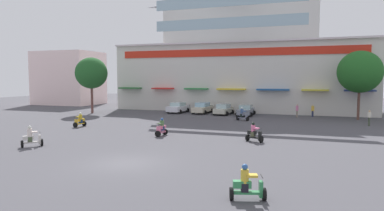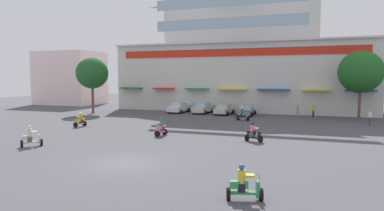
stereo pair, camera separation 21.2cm
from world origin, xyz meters
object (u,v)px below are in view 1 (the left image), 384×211
(plaza_tree_0, at_px, (91,73))
(parked_car_0, at_px, (178,107))
(parked_car_3, at_px, (246,110))
(scooter_rider_0, at_px, (247,186))
(scooter_rider_3, at_px, (80,121))
(parked_car_2, at_px, (223,109))
(pedestrian_2, at_px, (369,117))
(pedestrian_0, at_px, (313,110))
(plaza_tree_1, at_px, (360,72))
(scooter_rider_5, at_px, (162,128))
(scooter_rider_1, at_px, (31,138))
(scooter_rider_4, at_px, (254,134))
(scooter_rider_2, at_px, (242,115))
(parked_car_1, at_px, (203,108))
(pedestrian_1, at_px, (297,110))

(plaza_tree_0, height_order, parked_car_0, plaza_tree_0)
(plaza_tree_0, xyz_separation_m, parked_car_3, (20.99, 3.88, -4.89))
(scooter_rider_0, bearing_deg, scooter_rider_3, 142.27)
(parked_car_2, relative_size, pedestrian_2, 2.48)
(parked_car_3, relative_size, pedestrian_2, 2.68)
(parked_car_3, height_order, pedestrian_2, pedestrian_2)
(pedestrian_0, bearing_deg, plaza_tree_1, -15.59)
(plaza_tree_0, distance_m, scooter_rider_3, 14.49)
(scooter_rider_5, bearing_deg, pedestrian_2, 34.83)
(plaza_tree_0, bearing_deg, plaza_tree_1, 6.17)
(scooter_rider_1, relative_size, scooter_rider_4, 1.01)
(plaza_tree_0, relative_size, scooter_rider_3, 5.28)
(parked_car_0, distance_m, pedestrian_2, 24.29)
(scooter_rider_5, height_order, pedestrian_2, pedestrian_2)
(scooter_rider_4, height_order, scooter_rider_5, scooter_rider_5)
(parked_car_3, xyz_separation_m, scooter_rider_2, (0.55, -5.32, -0.07))
(parked_car_1, xyz_separation_m, scooter_rider_5, (2.11, -18.76, -0.13))
(plaza_tree_0, distance_m, scooter_rider_2, 22.15)
(scooter_rider_2, bearing_deg, pedestrian_2, -0.66)
(plaza_tree_1, bearing_deg, scooter_rider_1, -134.34)
(plaza_tree_1, xyz_separation_m, scooter_rider_5, (-17.45, -17.70, -5.01))
(parked_car_1, bearing_deg, scooter_rider_2, -42.60)
(pedestrian_1, xyz_separation_m, pedestrian_2, (7.27, -5.68, -0.01))
(plaza_tree_0, height_order, scooter_rider_2, plaza_tree_0)
(scooter_rider_3, distance_m, scooter_rider_5, 10.28)
(pedestrian_0, bearing_deg, parked_car_3, -171.48)
(parked_car_3, distance_m, scooter_rider_3, 21.06)
(scooter_rider_1, height_order, scooter_rider_5, scooter_rider_5)
(scooter_rider_1, bearing_deg, scooter_rider_5, 46.30)
(scooter_rider_2, bearing_deg, plaza_tree_1, 21.94)
(scooter_rider_3, relative_size, scooter_rider_5, 0.96)
(parked_car_0, relative_size, scooter_rider_4, 2.85)
(scooter_rider_5, bearing_deg, pedestrian_1, 59.74)
(pedestrian_1, bearing_deg, parked_car_0, 178.52)
(pedestrian_0, height_order, pedestrian_1, pedestrian_1)
(parked_car_1, xyz_separation_m, pedestrian_0, (14.51, 0.35, 0.12))
(plaza_tree_1, distance_m, scooter_rider_3, 31.93)
(parked_car_0, distance_m, scooter_rider_4, 23.02)
(scooter_rider_1, bearing_deg, plaza_tree_1, 45.66)
(parked_car_3, bearing_deg, scooter_rider_1, -113.72)
(scooter_rider_0, xyz_separation_m, scooter_rider_5, (-9.51, 12.88, 0.04))
(parked_car_3, distance_m, pedestrian_1, 6.45)
(scooter_rider_4, bearing_deg, parked_car_1, 117.93)
(scooter_rider_5, bearing_deg, scooter_rider_2, 69.67)
(plaza_tree_0, xyz_separation_m, scooter_rider_1, (9.94, -21.26, -4.99))
(scooter_rider_1, bearing_deg, scooter_rider_4, 25.80)
(pedestrian_1, height_order, pedestrian_2, pedestrian_1)
(parked_car_0, xyz_separation_m, pedestrian_2, (23.51, -6.10, 0.18))
(parked_car_0, height_order, pedestrian_1, pedestrian_1)
(parked_car_3, relative_size, scooter_rider_1, 2.84)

